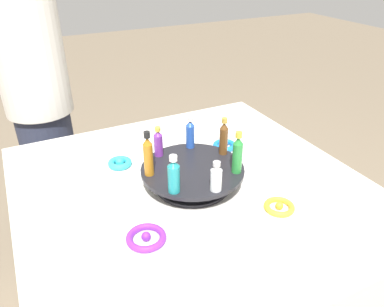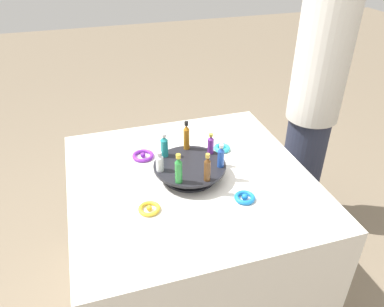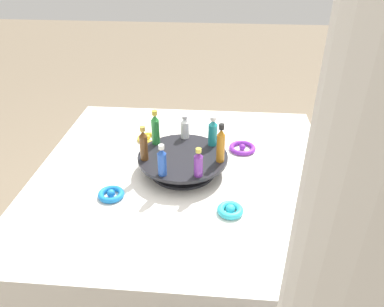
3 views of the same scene
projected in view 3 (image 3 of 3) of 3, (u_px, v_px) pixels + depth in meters
name	position (u px, v px, depth m)	size (l,w,h in m)	color
ground_plane	(185.00, 300.00, 1.77)	(12.00, 12.00, 0.00)	#756651
party_table	(184.00, 243.00, 1.58)	(1.08, 1.08, 0.73)	silver
display_stand	(183.00, 162.00, 1.37)	(0.33, 0.33, 0.07)	black
bottle_blue	(162.00, 161.00, 1.22)	(0.03, 0.03, 0.11)	#234CAD
bottle_purple	(198.00, 163.00, 1.22)	(0.03, 0.03, 0.10)	#702D93
bottle_amber	(221.00, 145.00, 1.29)	(0.03, 0.03, 0.14)	#AD6B19
bottle_teal	(213.00, 132.00, 1.39)	(0.03, 0.03, 0.12)	teal
bottle_clear	(185.00, 128.00, 1.45)	(0.03, 0.03, 0.09)	silver
bottle_green	(155.00, 129.00, 1.40)	(0.03, 0.03, 0.14)	#288438
bottle_brown	(144.00, 145.00, 1.30)	(0.03, 0.03, 0.13)	brown
ribbon_bow_gold	(148.00, 138.00, 1.59)	(0.09, 0.09, 0.02)	gold
ribbon_bow_blue	(111.00, 194.00, 1.25)	(0.09, 0.09, 0.03)	blue
ribbon_bow_teal	(230.00, 210.00, 1.18)	(0.08, 0.08, 0.03)	#2DB7CC
ribbon_bow_purple	(242.00, 148.00, 1.52)	(0.11, 0.11, 0.03)	purple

